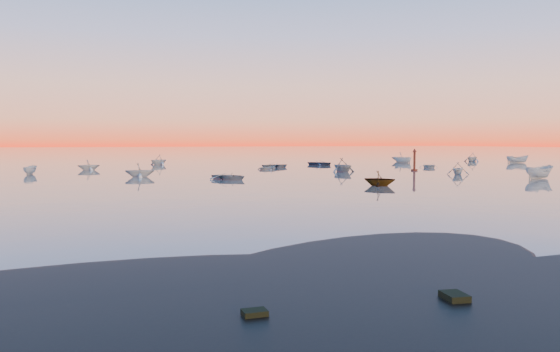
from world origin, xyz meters
name	(u,v)px	position (x,y,z in m)	size (l,w,h in m)	color
ground	(175,160)	(0.00, 100.00, 0.00)	(600.00, 600.00, 0.00)	#6F635C
moored_fleet	(236,172)	(0.00, 53.00, 0.00)	(124.00, 58.00, 1.20)	beige
boat_near_left	(229,179)	(-4.78, 39.25, 0.00)	(4.25, 1.77, 1.06)	gray
boat_near_center	(539,179)	(27.24, 28.11, 0.00)	(4.25, 1.80, 1.47)	beige
channel_marker	(414,162)	(24.22, 47.08, 1.28)	(0.91, 0.91, 3.23)	#43160E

